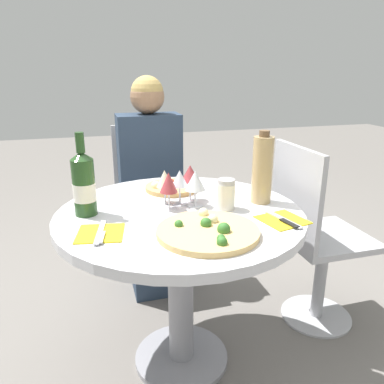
{
  "coord_description": "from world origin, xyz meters",
  "views": [
    {
      "loc": [
        -0.32,
        -1.3,
        1.22
      ],
      "look_at": [
        0.03,
        -0.08,
        0.8
      ],
      "focal_mm": 35.0,
      "sensor_mm": 36.0,
      "label": 1
    }
  ],
  "objects": [
    {
      "name": "tall_carafe",
      "position": [
        0.34,
        0.01,
        0.84
      ],
      "size": [
        0.08,
        0.08,
        0.29
      ],
      "color": "tan",
      "rests_on": "dining_table"
    },
    {
      "name": "wine_bottle",
      "position": [
        -0.35,
        0.06,
        0.82
      ],
      "size": [
        0.08,
        0.08,
        0.31
      ],
      "color": "#23471E",
      "rests_on": "dining_table"
    },
    {
      "name": "dining_table",
      "position": [
        0.0,
        0.0,
        0.57
      ],
      "size": [
        0.95,
        0.95,
        0.7
      ],
      "color": "gray",
      "rests_on": "ground_plane"
    },
    {
      "name": "wine_glass_back_right",
      "position": [
        0.07,
        0.11,
        0.82
      ],
      "size": [
        0.08,
        0.08,
        0.15
      ],
      "color": "silver",
      "rests_on": "dining_table"
    },
    {
      "name": "chair_behind_diner",
      "position": [
        0.02,
        0.84,
        0.45
      ],
      "size": [
        0.39,
        0.39,
        0.9
      ],
      "rotation": [
        0.0,
        0.0,
        3.14
      ],
      "color": "#ADADB2",
      "rests_on": "ground_plane"
    },
    {
      "name": "wine_glass_back_left",
      "position": [
        -0.04,
        0.11,
        0.8
      ],
      "size": [
        0.07,
        0.07,
        0.14
      ],
      "color": "silver",
      "rests_on": "dining_table"
    },
    {
      "name": "wine_glass_center",
      "position": [
        0.02,
        0.07,
        0.81
      ],
      "size": [
        0.07,
        0.07,
        0.14
      ],
      "color": "silver",
      "rests_on": "dining_table"
    },
    {
      "name": "pizza_large",
      "position": [
        0.04,
        -0.23,
        0.72
      ],
      "size": [
        0.34,
        0.34,
        0.05
      ],
      "color": "#DBB26B",
      "rests_on": "dining_table"
    },
    {
      "name": "place_setting_left",
      "position": [
        -0.3,
        -0.14,
        0.71
      ],
      "size": [
        0.17,
        0.19,
        0.01
      ],
      "color": "yellow",
      "rests_on": "dining_table"
    },
    {
      "name": "pizza_small_far",
      "position": [
        0.03,
        0.26,
        0.72
      ],
      "size": [
        0.24,
        0.24,
        0.05
      ],
      "color": "tan",
      "rests_on": "dining_table"
    },
    {
      "name": "ground_plane",
      "position": [
        0.0,
        0.0,
        0.0
      ],
      "size": [
        12.0,
        12.0,
        0.0
      ],
      "primitive_type": "plane",
      "color": "slate",
      "rests_on": "ground"
    },
    {
      "name": "chair_empty_side",
      "position": [
        0.68,
        0.1,
        0.45
      ],
      "size": [
        0.39,
        0.39,
        0.9
      ],
      "rotation": [
        0.0,
        0.0,
        -1.57
      ],
      "color": "#ADADB2",
      "rests_on": "ground_plane"
    },
    {
      "name": "seated_diner",
      "position": [
        0.02,
        0.71,
        0.54
      ],
      "size": [
        0.35,
        0.41,
        1.19
      ],
      "rotation": [
        0.0,
        0.0,
        3.14
      ],
      "color": "#28384C",
      "rests_on": "ground_plane"
    },
    {
      "name": "wine_glass_front_right",
      "position": [
        0.07,
        0.03,
        0.81
      ],
      "size": [
        0.08,
        0.08,
        0.15
      ],
      "color": "silver",
      "rests_on": "dining_table"
    },
    {
      "name": "wine_glass_front_left",
      "position": [
        -0.04,
        0.03,
        0.81
      ],
      "size": [
        0.07,
        0.07,
        0.15
      ],
      "color": "silver",
      "rests_on": "dining_table"
    },
    {
      "name": "place_setting_right",
      "position": [
        0.33,
        -0.2,
        0.71
      ],
      "size": [
        0.18,
        0.19,
        0.01
      ],
      "color": "yellow",
      "rests_on": "dining_table"
    },
    {
      "name": "sugar_shaker",
      "position": [
        0.18,
        -0.03,
        0.76
      ],
      "size": [
        0.07,
        0.07,
        0.12
      ],
      "color": "silver",
      "rests_on": "dining_table"
    }
  ]
}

